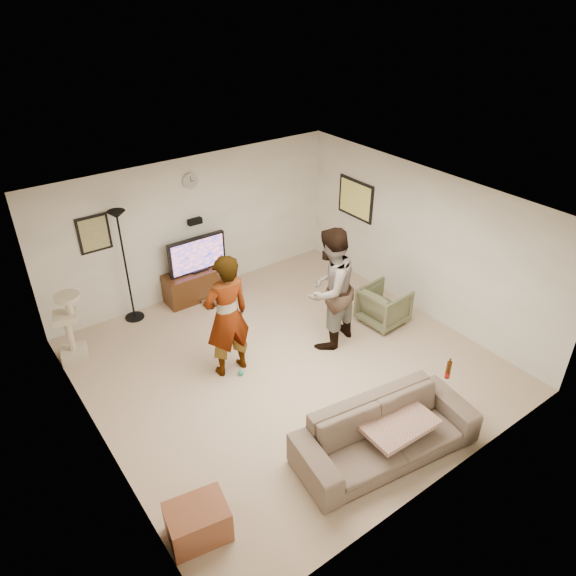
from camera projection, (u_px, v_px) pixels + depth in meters
floor at (287, 365)px, 7.99m from camera, size 5.50×5.50×0.02m
ceiling at (287, 209)px, 6.69m from camera, size 5.50×5.50×0.02m
wall_back at (194, 227)px, 9.25m from camera, size 5.50×0.04×2.50m
wall_front at (444, 407)px, 5.44m from camera, size 5.50×0.04×2.50m
wall_left at (89, 369)px, 5.95m from camera, size 0.04×5.50×2.50m
wall_right at (421, 242)px, 8.74m from camera, size 0.04×5.50×2.50m
wall_clock at (190, 181)px, 8.79m from camera, size 0.26×0.04×0.26m
wall_speaker at (195, 221)px, 9.14m from camera, size 0.25×0.10×0.10m
picture_back at (94, 234)px, 8.19m from camera, size 0.42×0.03×0.52m
picture_right at (356, 199)px, 9.70m from camera, size 0.03×0.78×0.62m
tv_stand at (200, 283)px, 9.53m from camera, size 1.29×0.45×0.54m
console_box at (215, 302)px, 9.41m from camera, size 0.40×0.30×0.07m
tv at (197, 254)px, 9.23m from camera, size 1.07×0.08×0.63m
tv_screen at (198, 255)px, 9.19m from camera, size 0.98×0.01×0.56m
floor_lamp at (126, 267)px, 8.56m from camera, size 0.32×0.32×1.95m
cat_tree at (68, 329)px, 7.78m from camera, size 0.46×0.46×1.16m
person_left at (227, 316)px, 7.40m from camera, size 0.70×0.46×1.90m
person_right at (330, 289)px, 7.97m from camera, size 1.12×0.98×1.96m
sofa at (386, 432)px, 6.37m from camera, size 2.37×1.20×0.66m
throw_blanket at (395, 421)px, 6.38m from camera, size 0.92×0.73×0.06m
beer_bottle at (448, 370)px, 6.66m from camera, size 0.06×0.06×0.25m
armchair at (384, 306)px, 8.79m from camera, size 0.75×0.73×0.64m
side_table at (198, 522)px, 5.47m from camera, size 0.69×0.57×0.41m
toy_ball at (241, 373)px, 7.75m from camera, size 0.08×0.08×0.08m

